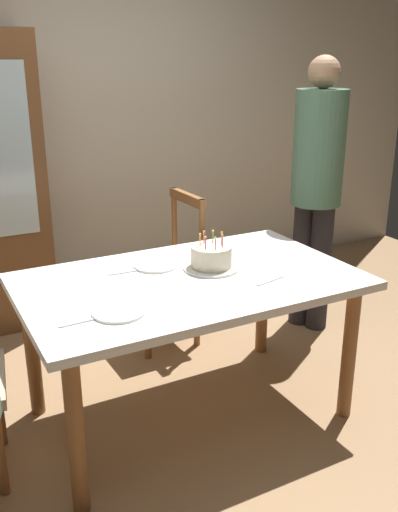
{
  "coord_description": "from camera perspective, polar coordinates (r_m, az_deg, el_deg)",
  "views": [
    {
      "loc": [
        -1.13,
        -2.2,
        1.72
      ],
      "look_at": [
        0.05,
        0.0,
        0.85
      ],
      "focal_mm": 39.51,
      "sensor_mm": 36.0,
      "label": 1
    }
  ],
  "objects": [
    {
      "name": "person_guest",
      "position": [
        3.66,
        11.83,
        7.53
      ],
      "size": [
        0.32,
        0.32,
        1.75
      ],
      "color": "#262328",
      "rests_on": "ground"
    },
    {
      "name": "fork_near_guest",
      "position": [
        2.64,
        7.31,
        -2.48
      ],
      "size": [
        0.18,
        0.05,
        0.01
      ],
      "primitive_type": "cube",
      "rotation": [
        0.0,
        0.0,
        0.22
      ],
      "color": "silver",
      "rests_on": "dining_table"
    },
    {
      "name": "birthday_cake",
      "position": [
        2.76,
        1.26,
        -0.22
      ],
      "size": [
        0.28,
        0.28,
        0.18
      ],
      "color": "silver",
      "rests_on": "dining_table"
    },
    {
      "name": "ground",
      "position": [
        3.02,
        -0.87,
        -15.56
      ],
      "size": [
        6.4,
        6.4,
        0.0
      ],
      "primitive_type": "plane",
      "color": "#93704C"
    },
    {
      "name": "chair_spindle_back",
      "position": [
        3.53,
        -3.55,
        -1.75
      ],
      "size": [
        0.45,
        0.45,
        0.95
      ],
      "color": "tan",
      "rests_on": "ground"
    },
    {
      "name": "plate_near_celebrant",
      "position": [
        2.32,
        -8.12,
        -5.61
      ],
      "size": [
        0.22,
        0.22,
        0.01
      ],
      "primitive_type": "cylinder",
      "color": "white",
      "rests_on": "dining_table"
    },
    {
      "name": "plate_far_side",
      "position": [
        2.81,
        -4.39,
        -0.94
      ],
      "size": [
        0.22,
        0.22,
        0.01
      ],
      "primitive_type": "cylinder",
      "color": "white",
      "rests_on": "dining_table"
    },
    {
      "name": "back_wall",
      "position": [
        4.23,
        -12.83,
        13.08
      ],
      "size": [
        6.4,
        0.1,
        2.6
      ],
      "primitive_type": "cube",
      "color": "beige",
      "rests_on": "ground"
    },
    {
      "name": "dining_table",
      "position": [
        2.69,
        -0.94,
        -3.98
      ],
      "size": [
        1.58,
        0.96,
        0.75
      ],
      "color": "white",
      "rests_on": "ground"
    },
    {
      "name": "fork_near_celebrant",
      "position": [
        2.27,
        -11.82,
        -6.53
      ],
      "size": [
        0.18,
        0.02,
        0.01
      ],
      "primitive_type": "cube",
      "rotation": [
        0.0,
        0.0,
        0.04
      ],
      "color": "silver",
      "rests_on": "dining_table"
    },
    {
      "name": "fork_far_side",
      "position": [
        2.74,
        -7.35,
        -1.61
      ],
      "size": [
        0.18,
        0.03,
        0.01
      ],
      "primitive_type": "cube",
      "rotation": [
        0.0,
        0.0,
        -0.05
      ],
      "color": "silver",
      "rests_on": "dining_table"
    }
  ]
}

